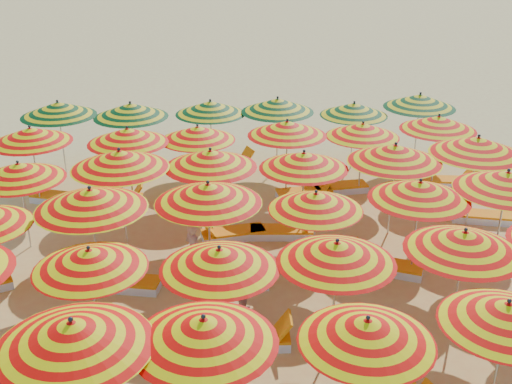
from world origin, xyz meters
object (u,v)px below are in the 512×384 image
at_px(umbrella_17, 507,181).
at_px(lounger_21, 448,182).
at_px(umbrella_33, 278,105).
at_px(lounger_11, 236,278).
at_px(lounger_19, 306,193).
at_px(umbrella_7, 90,259).
at_px(umbrella_16, 420,191).
at_px(lounger_12, 337,272).
at_px(umbrella_19, 120,160).
at_px(umbrella_34, 354,109).
at_px(lounger_22, 230,166).
at_px(umbrella_8, 219,259).
at_px(umbrella_21, 304,160).
at_px(lounger_7, 362,343).
at_px(beachgoer_b, 248,285).
at_px(umbrella_27, 287,128).
at_px(lounger_13, 386,266).
at_px(umbrella_1, 73,335).
at_px(umbrella_20, 210,159).
at_px(lounger_20, 339,188).
at_px(umbrella_15, 316,201).
at_px(umbrella_10, 464,241).
at_px(umbrella_26, 198,133).
at_px(lounger_5, 124,346).
at_px(umbrella_2, 204,331).
at_px(umbrella_35, 420,101).
at_px(lounger_17, 58,197).
at_px(umbrella_31, 131,110).
at_px(umbrella_32, 210,108).
at_px(lounger_10, 122,283).
at_px(umbrella_4, 507,314).
at_px(umbrella_24, 31,135).
at_px(umbrella_22, 395,153).
at_px(umbrella_30, 58,109).
at_px(lounger_18, 116,201).
at_px(lounger_16, 481,216).
at_px(umbrella_18, 19,171).
at_px(lounger_6, 251,339).
at_px(umbrella_3, 367,331).
at_px(umbrella_23, 478,146).
at_px(lounger_14, 231,234).
at_px(beachgoer_a, 194,250).
at_px(umbrella_29, 438,123).
at_px(umbrella_25, 128,136).
at_px(umbrella_14, 208,193).

distance_m(umbrella_17, lounger_21, 5.53).
xyz_separation_m(umbrella_33, lounger_11, (-1.88, -7.27, -2.11)).
relative_size(lounger_19, lounger_21, 0.99).
relative_size(umbrella_7, umbrella_16, 1.02).
bearing_deg(lounger_12, umbrella_19, 179.52).
relative_size(umbrella_34, lounger_22, 1.46).
distance_m(umbrella_8, umbrella_21, 5.43).
height_order(umbrella_21, lounger_7, umbrella_21).
xyz_separation_m(umbrella_7, beachgoer_b, (3.11, 0.98, -1.37)).
distance_m(umbrella_27, lounger_13, 5.47).
distance_m(umbrella_1, umbrella_20, 7.74).
bearing_deg(lounger_20, umbrella_15, 65.04).
distance_m(umbrella_10, umbrella_21, 5.29).
relative_size(umbrella_15, umbrella_27, 0.94).
distance_m(umbrella_26, lounger_5, 7.90).
xyz_separation_m(umbrella_1, umbrella_16, (7.07, 4.98, -0.09)).
distance_m(umbrella_2, umbrella_35, 14.30).
distance_m(umbrella_21, lounger_17, 7.88).
relative_size(umbrella_31, umbrella_32, 0.86).
bearing_deg(lounger_12, lounger_5, -129.74).
xyz_separation_m(umbrella_17, lounger_10, (-9.14, -0.16, -2.16)).
xyz_separation_m(umbrella_7, umbrella_10, (7.30, -0.20, 0.12)).
height_order(umbrella_4, lounger_12, umbrella_4).
height_order(umbrella_20, umbrella_24, umbrella_20).
relative_size(umbrella_8, umbrella_22, 0.86).
distance_m(umbrella_30, umbrella_34, 9.69).
distance_m(umbrella_34, lounger_18, 8.31).
bearing_deg(lounger_11, lounger_16, 30.23).
distance_m(umbrella_8, umbrella_18, 6.90).
relative_size(lounger_13, lounger_19, 1.02).
distance_m(umbrella_27, umbrella_33, 2.35).
relative_size(umbrella_35, lounger_6, 1.74).
height_order(lounger_10, lounger_13, same).
bearing_deg(umbrella_20, lounger_22, 81.28).
bearing_deg(umbrella_3, umbrella_23, 56.42).
xyz_separation_m(umbrella_33, lounger_14, (-1.86, -4.99, -2.11)).
height_order(lounger_11, beachgoer_a, beachgoer_a).
distance_m(umbrella_19, umbrella_29, 9.76).
xyz_separation_m(umbrella_22, lounger_18, (-7.66, 2.51, -2.18)).
distance_m(umbrella_20, umbrella_35, 8.69).
height_order(umbrella_25, umbrella_30, umbrella_30).
xyz_separation_m(umbrella_25, lounger_21, (9.99, 0.49, -2.05)).
height_order(umbrella_34, beachgoer_a, umbrella_34).
distance_m(lounger_21, beachgoer_a, 9.49).
distance_m(umbrella_2, beachgoer_b, 4.05).
bearing_deg(lounger_14, lounger_12, 127.18).
bearing_deg(lounger_12, umbrella_27, 120.55).
xyz_separation_m(umbrella_14, lounger_12, (3.05, -0.15, -2.16)).
bearing_deg(umbrella_17, lounger_22, 131.21).
distance_m(umbrella_18, umbrella_34, 10.81).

